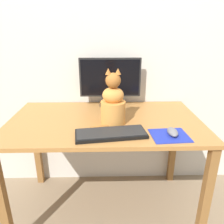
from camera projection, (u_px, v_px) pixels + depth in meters
ground_plane at (106, 207)px, 1.74m from camera, size 12.00×12.00×0.00m
wall_back at (104, 40)px, 1.67m from camera, size 7.00×0.04×2.50m
desk at (105, 133)px, 1.50m from camera, size 1.28×0.75×0.76m
monitor at (110, 81)px, 1.66m from camera, size 0.46×0.17×0.37m
keyboard at (111, 133)px, 1.24m from camera, size 0.42×0.21×0.02m
mousepad_right at (170, 135)px, 1.24m from camera, size 0.22×0.20×0.00m
computer_mouse_right at (172, 132)px, 1.24m from camera, size 0.06×0.11×0.04m
cat at (113, 104)px, 1.36m from camera, size 0.22×0.19×0.36m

